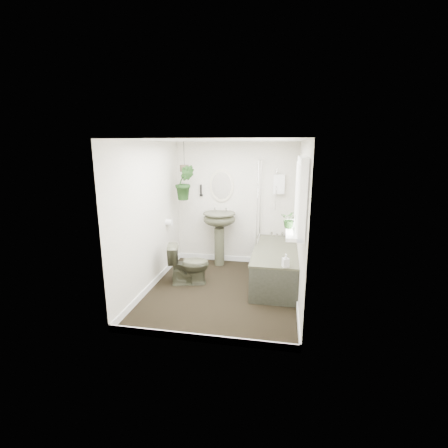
# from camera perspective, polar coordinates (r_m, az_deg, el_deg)

# --- Properties ---
(floor) EXTENTS (2.30, 2.80, 0.02)m
(floor) POSITION_cam_1_polar(r_m,az_deg,el_deg) (5.22, -0.30, -11.77)
(floor) COLOR black
(floor) RESTS_ON ground
(ceiling) EXTENTS (2.30, 2.80, 0.02)m
(ceiling) POSITION_cam_1_polar(r_m,az_deg,el_deg) (4.72, -0.34, 14.60)
(ceiling) COLOR white
(ceiling) RESTS_ON ground
(wall_back) EXTENTS (2.30, 0.02, 2.30)m
(wall_back) POSITION_cam_1_polar(r_m,az_deg,el_deg) (6.21, 2.11, 3.58)
(wall_back) COLOR beige
(wall_back) RESTS_ON ground
(wall_front) EXTENTS (2.30, 0.02, 2.30)m
(wall_front) POSITION_cam_1_polar(r_m,az_deg,el_deg) (3.51, -4.63, -4.28)
(wall_front) COLOR beige
(wall_front) RESTS_ON ground
(wall_left) EXTENTS (0.02, 2.80, 2.30)m
(wall_left) POSITION_cam_1_polar(r_m,az_deg,el_deg) (5.18, -13.03, 1.24)
(wall_left) COLOR beige
(wall_left) RESTS_ON ground
(wall_right) EXTENTS (0.02, 2.80, 2.30)m
(wall_right) POSITION_cam_1_polar(r_m,az_deg,el_deg) (4.77, 13.51, 0.16)
(wall_right) COLOR beige
(wall_right) RESTS_ON ground
(skirting) EXTENTS (2.30, 2.80, 0.10)m
(skirting) POSITION_cam_1_polar(r_m,az_deg,el_deg) (5.20, -0.31, -11.17)
(skirting) COLOR white
(skirting) RESTS_ON floor
(bathtub) EXTENTS (0.72, 1.72, 0.58)m
(bathtub) POSITION_cam_1_polar(r_m,az_deg,el_deg) (5.49, 8.98, -7.24)
(bathtub) COLOR #3E3F2D
(bathtub) RESTS_ON floor
(bath_screen) EXTENTS (0.04, 0.72, 1.40)m
(bath_screen) POSITION_cam_1_polar(r_m,az_deg,el_deg) (5.72, 6.18, 3.98)
(bath_screen) COLOR silver
(bath_screen) RESTS_ON bathtub
(shower_box) EXTENTS (0.20, 0.10, 0.35)m
(shower_box) POSITION_cam_1_polar(r_m,az_deg,el_deg) (6.02, 9.66, 6.93)
(shower_box) COLOR white
(shower_box) RESTS_ON wall_back
(oval_mirror) EXTENTS (0.46, 0.03, 0.62)m
(oval_mirror) POSITION_cam_1_polar(r_m,az_deg,el_deg) (6.16, -0.44, 6.81)
(oval_mirror) COLOR beige
(oval_mirror) RESTS_ON wall_back
(wall_sconce) EXTENTS (0.04, 0.04, 0.22)m
(wall_sconce) POSITION_cam_1_polar(r_m,az_deg,el_deg) (6.25, -4.08, 5.95)
(wall_sconce) COLOR black
(wall_sconce) RESTS_ON wall_back
(toilet_roll_holder) EXTENTS (0.11, 0.11, 0.11)m
(toilet_roll_holder) POSITION_cam_1_polar(r_m,az_deg,el_deg) (5.85, -9.67, 0.27)
(toilet_roll_holder) COLOR white
(toilet_roll_holder) RESTS_ON wall_left
(window_recess) EXTENTS (0.08, 1.00, 0.90)m
(window_recess) POSITION_cam_1_polar(r_m,az_deg,el_deg) (3.98, 13.37, 4.91)
(window_recess) COLOR white
(window_recess) RESTS_ON wall_right
(window_sill) EXTENTS (0.18, 1.00, 0.04)m
(window_sill) POSITION_cam_1_polar(r_m,az_deg,el_deg) (4.06, 12.06, -0.90)
(window_sill) COLOR white
(window_sill) RESTS_ON wall_right
(window_blinds) EXTENTS (0.01, 0.86, 0.76)m
(window_blinds) POSITION_cam_1_polar(r_m,az_deg,el_deg) (3.98, 12.72, 4.94)
(window_blinds) COLOR white
(window_blinds) RESTS_ON wall_right
(toilet) EXTENTS (0.73, 0.53, 0.67)m
(toilet) POSITION_cam_1_polar(r_m,az_deg,el_deg) (5.40, -6.23, -7.00)
(toilet) COLOR #3E3F2D
(toilet) RESTS_ON floor
(pedestal_sink) EXTENTS (0.71, 0.64, 1.03)m
(pedestal_sink) POSITION_cam_1_polar(r_m,az_deg,el_deg) (6.14, -0.82, -2.62)
(pedestal_sink) COLOR #3E3F2D
(pedestal_sink) RESTS_ON floor
(sill_plant) EXTENTS (0.25, 0.24, 0.22)m
(sill_plant) POSITION_cam_1_polar(r_m,az_deg,el_deg) (4.01, 11.45, 0.82)
(sill_plant) COLOR black
(sill_plant) RESTS_ON window_sill
(hanging_plant) EXTENTS (0.41, 0.37, 0.63)m
(hanging_plant) POSITION_cam_1_polar(r_m,az_deg,el_deg) (5.89, -6.91, 7.25)
(hanging_plant) COLOR black
(hanging_plant) RESTS_ON ceiling
(soap_bottle) EXTENTS (0.11, 0.11, 0.19)m
(soap_bottle) POSITION_cam_1_polar(r_m,az_deg,el_deg) (4.62, 10.79, -6.32)
(soap_bottle) COLOR black
(soap_bottle) RESTS_ON bathtub
(hanging_pot) EXTENTS (0.16, 0.16, 0.12)m
(hanging_pot) POSITION_cam_1_polar(r_m,az_deg,el_deg) (5.87, -6.98, 9.71)
(hanging_pot) COLOR #4A3F2D
(hanging_pot) RESTS_ON ceiling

